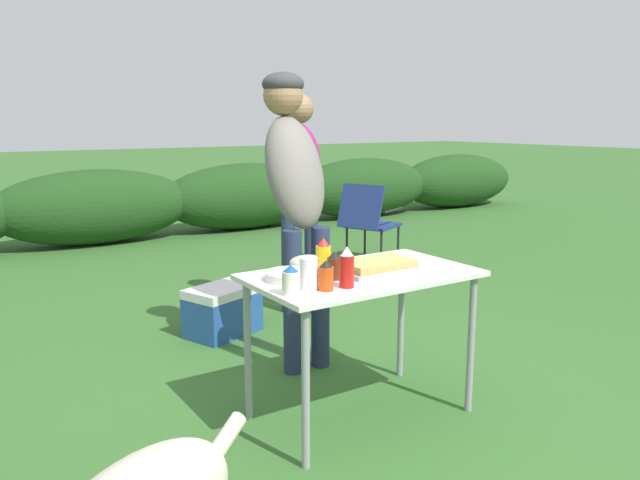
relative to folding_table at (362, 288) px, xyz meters
The scene contains 16 objects.
ground_plane 0.66m from the folding_table, ahead, with size 60.00×60.00×0.00m, color #336028.
shrub_hedge 5.30m from the folding_table, 90.00° to the left, with size 14.40×0.90×0.89m.
folding_table is the anchor object (origin of this frame).
food_tray 0.13m from the folding_table, ahead, with size 0.40×0.26×0.06m.
plate_stack 0.37m from the folding_table, 169.62° to the left, with size 0.25×0.25×0.04m, color white.
mixing_bowl 0.29m from the folding_table, 132.63° to the left, with size 0.19×0.19×0.07m, color #ADBC99.
paper_cup_stack 0.43m from the folding_table, 162.28° to the right, with size 0.08×0.08×0.14m, color white.
mustard_bottle 0.25m from the folding_table, 162.87° to the left, with size 0.07×0.07×0.18m.
hot_sauce_bottle 0.39m from the folding_table, 152.10° to the right, with size 0.07×0.07×0.13m.
ketchup_bottle 0.33m from the folding_table, 140.71° to the right, with size 0.07×0.07×0.18m.
mayo_bottle 0.53m from the folding_table, 163.16° to the right, with size 0.08×0.08×0.13m.
bbq_sauce_bottle 0.23m from the folding_table, 169.75° to the right, with size 0.07×0.07×0.13m.
standing_person_in_gray_fleece 0.91m from the folding_table, 83.52° to the left, with size 0.35×0.50×1.75m.
standing_person_in_red_jacket 1.79m from the folding_table, 68.68° to the left, with size 0.40×0.38×1.66m.
camp_chair_green_behind_table 3.41m from the folding_table, 51.98° to the left, with size 0.73×0.67×0.83m.
cooler_box 1.57m from the folding_table, 92.96° to the left, with size 0.56×0.47×0.34m.
Camera 1 is at (-1.77, -2.35, 1.47)m, focal length 35.00 mm.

